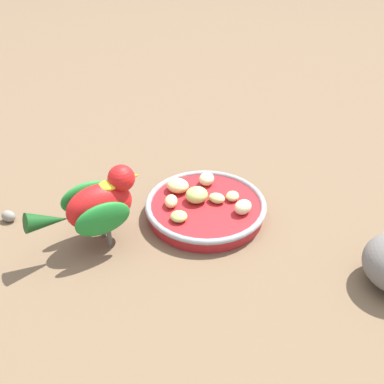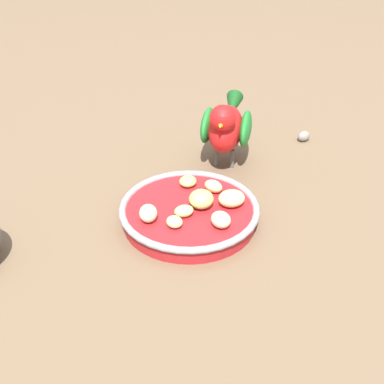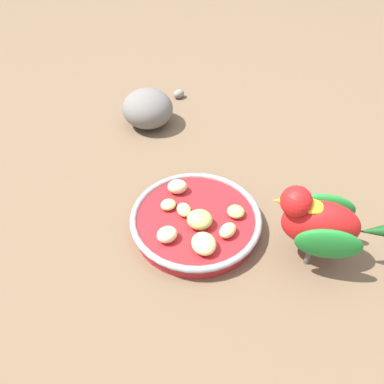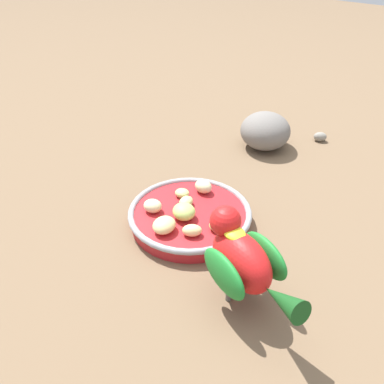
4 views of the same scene
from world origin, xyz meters
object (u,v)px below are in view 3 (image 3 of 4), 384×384
(apple_piece_4, at_px, (235,211))
(apple_piece_2, at_px, (200,219))
(apple_piece_3, at_px, (228,230))
(pebble_0, at_px, (179,94))
(parrot, at_px, (324,223))
(apple_piece_7, at_px, (167,234))
(feeding_bowl, at_px, (196,220))
(rock_large, at_px, (148,109))
(apple_piece_0, at_px, (168,205))
(apple_piece_1, at_px, (177,187))
(apple_piece_5, at_px, (204,243))
(apple_piece_6, at_px, (184,210))

(apple_piece_4, bearing_deg, apple_piece_2, 97.80)
(apple_piece_3, relative_size, pebble_0, 1.08)
(apple_piece_4, relative_size, parrot, 0.16)
(apple_piece_2, height_order, apple_piece_4, apple_piece_2)
(apple_piece_4, relative_size, apple_piece_7, 0.89)
(apple_piece_2, xyz_separation_m, parrot, (-0.08, -0.15, 0.04))
(pebble_0, bearing_deg, apple_piece_7, 164.59)
(apple_piece_4, distance_m, pebble_0, 0.42)
(feeding_bowl, xyz_separation_m, rock_large, (0.31, 0.02, 0.02))
(apple_piece_0, height_order, apple_piece_1, apple_piece_1)
(apple_piece_5, height_order, rock_large, rock_large)
(apple_piece_0, xyz_separation_m, apple_piece_1, (0.03, -0.02, 0.00))
(apple_piece_1, bearing_deg, apple_piece_4, -133.84)
(apple_piece_1, bearing_deg, pebble_0, -13.66)
(apple_piece_0, bearing_deg, parrot, -124.37)
(feeding_bowl, distance_m, apple_piece_1, 0.07)
(apple_piece_2, bearing_deg, parrot, -118.27)
(apple_piece_4, bearing_deg, pebble_0, -1.25)
(apple_piece_1, height_order, apple_piece_3, apple_piece_1)
(apple_piece_0, bearing_deg, apple_piece_3, -136.13)
(parrot, bearing_deg, apple_piece_2, -3.17)
(rock_large, bearing_deg, parrot, -157.43)
(apple_piece_5, bearing_deg, apple_piece_7, 57.83)
(feeding_bowl, distance_m, apple_piece_6, 0.03)
(apple_piece_3, xyz_separation_m, apple_piece_5, (-0.02, 0.04, 0.00))
(apple_piece_3, distance_m, apple_piece_6, 0.08)
(apple_piece_1, relative_size, apple_piece_2, 0.84)
(apple_piece_0, height_order, rock_large, rock_large)
(apple_piece_0, height_order, apple_piece_6, apple_piece_6)
(apple_piece_7, bearing_deg, apple_piece_5, -122.17)
(parrot, height_order, pebble_0, parrot)
(apple_piece_5, bearing_deg, pebble_0, -8.99)
(apple_piece_4, height_order, apple_piece_7, apple_piece_7)
(feeding_bowl, relative_size, apple_piece_2, 5.33)
(apple_piece_5, xyz_separation_m, apple_piece_6, (0.07, 0.01, -0.00))
(feeding_bowl, height_order, pebble_0, feeding_bowl)
(feeding_bowl, bearing_deg, apple_piece_7, 121.81)
(feeding_bowl, xyz_separation_m, apple_piece_3, (-0.05, -0.04, 0.02))
(apple_piece_5, bearing_deg, apple_piece_4, -51.43)
(apple_piece_4, bearing_deg, apple_piece_7, 101.28)
(apple_piece_4, xyz_separation_m, parrot, (-0.09, -0.09, 0.04))
(feeding_bowl, bearing_deg, apple_piece_4, -99.16)
(feeding_bowl, xyz_separation_m, apple_piece_2, (-0.02, -0.00, 0.02))
(feeding_bowl, relative_size, apple_piece_3, 6.73)
(apple_piece_4, relative_size, rock_large, 0.25)
(pebble_0, bearing_deg, apple_piece_0, 164.28)
(apple_piece_1, height_order, apple_piece_2, apple_piece_2)
(feeding_bowl, xyz_separation_m, pebble_0, (0.41, -0.07, -0.01))
(parrot, distance_m, pebble_0, 0.52)
(apple_piece_2, distance_m, apple_piece_3, 0.04)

